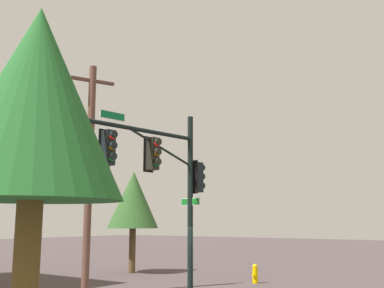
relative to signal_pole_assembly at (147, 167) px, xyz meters
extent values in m
cylinder|color=black|center=(-2.02, 0.28, -1.21)|extent=(0.20, 0.20, 6.52)
cylinder|color=black|center=(1.11, -0.18, 1.22)|extent=(6.28, 1.08, 0.14)
cylinder|color=black|center=(-0.61, 0.07, 0.72)|extent=(2.85, 0.50, 1.08)
cube|color=black|center=(-0.23, 0.02, 0.47)|extent=(0.36, 0.39, 1.10)
cube|color=black|center=(-0.25, -0.18, 0.47)|extent=(0.44, 0.08, 1.22)
sphere|color=#FF2018|center=(-0.21, 0.21, 0.81)|extent=(0.22, 0.22, 0.22)
cylinder|color=black|center=(-0.21, 0.27, 0.86)|extent=(0.24, 0.16, 0.23)
sphere|color=#855607|center=(-0.21, 0.21, 0.47)|extent=(0.22, 0.22, 0.22)
cylinder|color=black|center=(-0.21, 0.27, 0.52)|extent=(0.24, 0.16, 0.23)
sphere|color=#0B621E|center=(-0.21, 0.21, 0.13)|extent=(0.22, 0.22, 0.22)
cylinder|color=black|center=(-0.21, 0.27, 0.18)|extent=(0.24, 0.16, 0.23)
cube|color=black|center=(1.55, -0.25, 0.47)|extent=(0.36, 0.40, 1.10)
cube|color=black|center=(1.53, -0.45, 0.47)|extent=(0.44, 0.10, 1.22)
sphere|color=#FF2018|center=(1.58, -0.05, 0.81)|extent=(0.22, 0.22, 0.22)
cylinder|color=black|center=(1.59, 0.01, 0.86)|extent=(0.25, 0.17, 0.23)
sphere|color=#855607|center=(1.58, -0.05, 0.47)|extent=(0.22, 0.22, 0.22)
cylinder|color=black|center=(1.59, 0.01, 0.52)|extent=(0.25, 0.17, 0.23)
sphere|color=#0B621E|center=(1.58, -0.05, 0.13)|extent=(0.22, 0.22, 0.22)
cylinder|color=black|center=(1.59, 0.01, 0.18)|extent=(0.25, 0.17, 0.23)
cube|color=black|center=(3.34, -0.52, 0.47)|extent=(0.38, 0.42, 1.10)
cube|color=black|center=(3.30, -0.72, 0.47)|extent=(0.44, 0.13, 1.22)
sphere|color=#FF2018|center=(3.38, -0.32, 0.81)|extent=(0.22, 0.22, 0.22)
cylinder|color=black|center=(3.39, -0.26, 0.86)|extent=(0.25, 0.18, 0.23)
sphere|color=#855607|center=(3.38, -0.32, 0.47)|extent=(0.22, 0.22, 0.22)
cylinder|color=black|center=(3.39, -0.26, 0.52)|extent=(0.25, 0.18, 0.23)
sphere|color=#0B621E|center=(3.38, -0.32, 0.13)|extent=(0.22, 0.22, 0.22)
cylinder|color=black|center=(3.39, -0.26, 0.18)|extent=(0.25, 0.18, 0.23)
cube|color=black|center=(-2.37, 0.34, -0.18)|extent=(0.40, 0.37, 1.10)
cube|color=black|center=(-2.17, 0.31, -0.18)|extent=(0.10, 0.44, 1.22)
sphere|color=#FF2018|center=(-2.57, 0.37, 0.16)|extent=(0.22, 0.22, 0.22)
cylinder|color=black|center=(-2.62, 0.37, 0.21)|extent=(0.17, 0.25, 0.23)
sphere|color=#855607|center=(-2.57, 0.37, -0.18)|extent=(0.22, 0.22, 0.22)
cylinder|color=black|center=(-2.62, 0.37, -0.13)|extent=(0.17, 0.25, 0.23)
sphere|color=#0B621E|center=(-2.57, 0.37, -0.52)|extent=(0.22, 0.22, 0.22)
cylinder|color=black|center=(-2.62, 0.37, -0.47)|extent=(0.17, 0.25, 0.23)
cube|color=white|center=(1.42, -0.23, 1.52)|extent=(0.93, 0.16, 0.26)
cube|color=#0B6B37|center=(1.42, -0.23, 1.52)|extent=(0.89, 0.16, 0.22)
cube|color=white|center=(-2.02, 0.28, -1.08)|extent=(0.16, 0.93, 0.26)
cube|color=#177123|center=(-2.02, 0.28, -1.08)|extent=(0.16, 0.89, 0.22)
cylinder|color=brown|center=(-0.60, -3.56, -0.03)|extent=(0.29, 0.29, 8.87)
cube|color=brown|center=(-0.60, -3.56, 3.80)|extent=(1.71, 0.81, 0.12)
cylinder|color=#ECB601|center=(-7.24, 0.00, -4.14)|extent=(0.24, 0.24, 0.65)
sphere|color=yellow|center=(-7.24, 0.00, -3.75)|extent=(0.22, 0.22, 0.22)
cylinder|color=#EFC501|center=(-7.09, 0.00, -4.11)|extent=(0.12, 0.10, 0.10)
cylinder|color=#513D21|center=(-7.04, -7.30, -3.30)|extent=(0.35, 0.35, 2.34)
cone|color=#305B28|center=(-7.04, -7.30, -0.59)|extent=(2.76, 2.76, 3.07)
cone|color=#215F27|center=(7.16, 4.05, 0.08)|extent=(2.82, 2.82, 3.14)
camera|label=1|loc=(11.37, 10.20, -1.81)|focal=43.02mm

